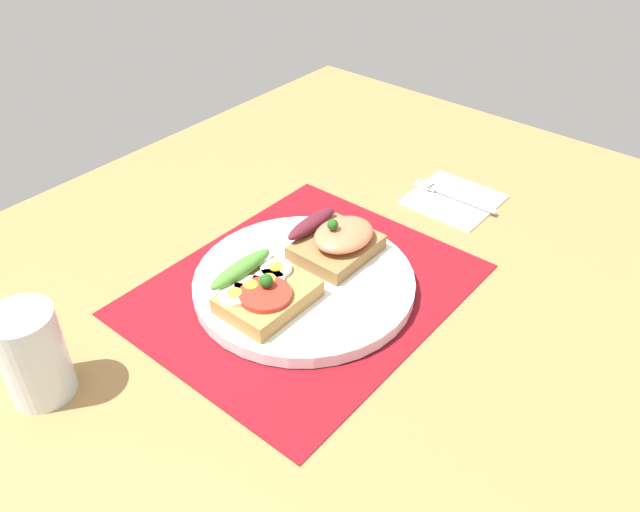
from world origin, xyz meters
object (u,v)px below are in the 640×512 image
Objects in this scene: plate at (304,283)px; drinking_glass at (32,355)px; fork at (452,195)px; sandwich_egg_tomato at (264,291)px; napkin at (454,199)px; sandwich_salmon at (338,241)px.

drinking_glass reaches higher than plate.
fork is (29.46, -3.26, -0.33)cm from plate.
plate is at bearing -18.90° from drinking_glass.
sandwich_egg_tomato is 0.79× the size of fork.
napkin is 0.90× the size of fork.
sandwich_egg_tomato reaches higher than napkin.
sandwich_salmon reaches higher than sandwich_egg_tomato.
sandwich_egg_tomato is 36.06cm from fork.
sandwich_salmon is (12.66, -0.67, 0.38)cm from sandwich_egg_tomato.
plate is at bearing -5.36° from sandwich_egg_tomato.
plate is at bearing 173.69° from fork.
drinking_glass reaches higher than napkin.
napkin is (23.10, -3.52, -3.57)cm from sandwich_salmon.
sandwich_egg_tomato is 36.14cm from napkin.
fork is 1.30× the size of drinking_glass.
sandwich_salmon is 0.85× the size of napkin.
drinking_glass is at bearing 161.10° from plate.
plate is at bearing 173.04° from napkin.
sandwich_egg_tomato is 1.03× the size of drinking_glass.
napkin is at bearing -8.66° from sandwich_salmon.
sandwich_egg_tomato is at bearing 174.64° from plate.
fork is at bearing 90.98° from napkin.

